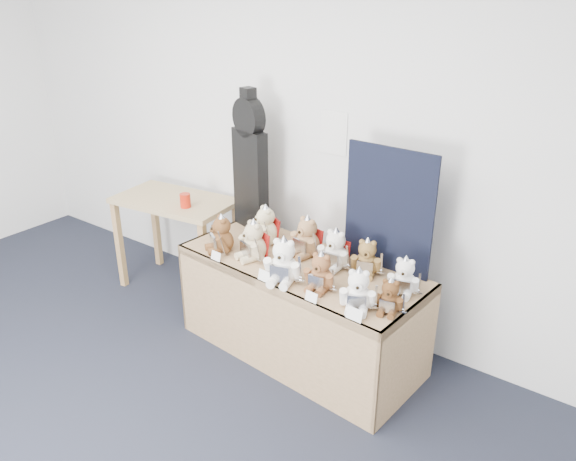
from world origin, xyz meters
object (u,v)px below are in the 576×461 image
Objects in this scene: teddy_back_centre_right at (335,251)px; teddy_back_left at (265,226)px; teddy_front_right at (320,273)px; teddy_front_end at (390,297)px; teddy_back_far_left at (263,229)px; teddy_front_far_left at (221,235)px; display_table at (294,287)px; teddy_front_far_right at (358,292)px; guitar_case at (250,162)px; teddy_back_centre_left at (307,238)px; teddy_back_end at (404,278)px; teddy_front_left at (253,242)px; teddy_front_centre at (283,263)px; side_table at (175,213)px; red_cup at (185,201)px; teddy_back_right at (367,259)px.

teddy_back_left is at bearing 173.86° from teddy_back_centre_right.
teddy_front_end is (0.45, 0.01, -0.02)m from teddy_front_right.
teddy_back_centre_right is 0.63m from teddy_back_far_left.
teddy_front_far_left is 1.28m from teddy_front_end.
teddy_front_right is at bearing 169.08° from teddy_front_end.
teddy_back_left is 0.04m from teddy_back_far_left.
teddy_front_far_right is at bearing -14.43° from display_table.
guitar_case is 3.86× the size of teddy_front_right.
teddy_back_end is (0.75, -0.08, -0.02)m from teddy_back_centre_left.
teddy_back_far_left is at bearing -18.38° from guitar_case.
teddy_back_centre_right is (-0.08, 0.29, 0.01)m from teddy_front_right.
teddy_back_centre_left is 0.76m from teddy_back_end.
teddy_back_left is at bearing 131.94° from teddy_front_left.
guitar_case is at bearing 156.96° from teddy_back_end.
teddy_front_left reaches higher than teddy_back_centre_right.
guitar_case is 0.96m from teddy_front_centre.
guitar_case reaches higher than teddy_front_right.
teddy_front_centre is (0.06, -0.19, 0.28)m from display_table.
teddy_back_centre_left is 0.25m from teddy_back_centre_right.
teddy_front_left is (1.05, -0.28, 0.15)m from side_table.
display_table is at bearing -67.65° from teddy_back_centre_left.
red_cup is 0.36× the size of teddy_back_left.
teddy_front_centre is 1.46× the size of teddy_back_far_left.
teddy_front_right is 0.78m from teddy_back_far_left.
guitar_case reaches higher than teddy_front_left.
side_table is 0.87m from teddy_front_far_left.
guitar_case reaches higher than teddy_front_end.
teddy_front_right is (0.58, -0.08, -0.01)m from teddy_front_left.
teddy_back_centre_right is at bearing 98.98° from teddy_front_right.
guitar_case is at bearing 21.36° from red_cup.
teddy_front_end is 0.45m from teddy_back_right.
teddy_back_end is at bearing -33.99° from teddy_back_right.
teddy_back_centre_left is (1.31, -0.03, 0.15)m from side_table.
teddy_back_left is at bearing 148.19° from teddy_front_right.
display_table is 0.41m from teddy_front_right.
red_cup reaches higher than side_table.
guitar_case is at bearing 132.16° from teddy_front_far_right.
teddy_front_right is at bearing -162.98° from teddy_back_end.
teddy_front_far_left is at bearing -29.06° from side_table.
teddy_front_far_left is at bearing -150.68° from teddy_front_left.
teddy_back_left is at bearing 157.90° from display_table.
teddy_back_centre_left is (0.26, 0.25, 0.00)m from teddy_front_left.
teddy_front_left reaches higher than display_table.
teddy_back_centre_left is at bearing 62.50° from teddy_front_far_left.
side_table is at bearing -174.38° from teddy_front_left.
teddy_back_right is (-0.32, 0.32, 0.01)m from teddy_front_end.
teddy_front_left is at bearing -34.41° from guitar_case.
teddy_front_centre is at bearing -69.15° from display_table.
teddy_back_far_left is at bearing 173.30° from teddy_back_centre_right.
teddy_front_far_left reaches higher than teddy_back_far_left.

